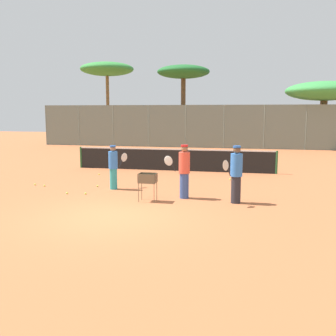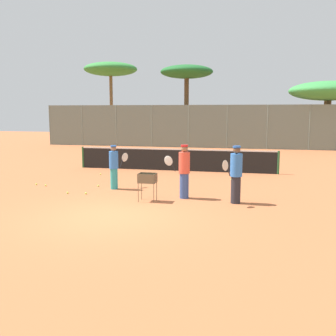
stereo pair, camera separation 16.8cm
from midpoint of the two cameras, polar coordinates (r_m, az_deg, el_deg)
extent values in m
plane|color=#B26038|center=(10.99, -7.92, -6.98)|extent=(80.00, 80.00, 0.00)
cylinder|color=#26592D|center=(20.57, -12.01, 1.56)|extent=(0.10, 0.10, 1.07)
cylinder|color=#26592D|center=(18.69, 15.99, 0.76)|extent=(0.10, 0.10, 1.07)
cube|color=black|center=(19.05, 1.30, 1.12)|extent=(9.67, 0.01, 1.01)
cube|color=white|center=(18.99, 1.31, 2.72)|extent=(9.67, 0.02, 0.06)
cylinder|color=slate|center=(35.41, -16.66, 5.99)|extent=(0.08, 0.08, 3.35)
cylinder|color=slate|center=(34.02, -12.19, 6.07)|extent=(0.08, 0.08, 3.35)
cylinder|color=slate|center=(32.85, -7.37, 6.11)|extent=(0.08, 0.08, 3.35)
cylinder|color=slate|center=(31.93, -2.24, 6.11)|extent=(0.08, 0.08, 3.35)
cylinder|color=slate|center=(31.27, 3.16, 6.06)|extent=(0.08, 0.08, 3.35)
cylinder|color=slate|center=(30.90, 8.73, 5.95)|extent=(0.08, 0.08, 3.35)
cylinder|color=slate|center=(30.82, 14.39, 5.78)|extent=(0.08, 0.08, 3.35)
cylinder|color=slate|center=(31.04, 20.01, 5.56)|extent=(0.08, 0.08, 3.35)
cube|color=slate|center=(31.05, 5.93, 6.01)|extent=(27.27, 0.01, 3.35)
cylinder|color=brown|center=(32.87, 22.14, 5.85)|extent=(0.53, 0.53, 3.66)
ellipsoid|color=#388E42|center=(32.89, 22.39, 10.31)|extent=(5.88, 5.88, 1.47)
cylinder|color=brown|center=(34.16, 2.83, 8.15)|extent=(0.39, 0.39, 5.62)
ellipsoid|color=#1E6028|center=(34.31, 2.87, 13.78)|extent=(4.47, 4.47, 1.12)
cylinder|color=brown|center=(38.60, -8.08, 8.51)|extent=(0.30, 0.30, 6.19)
ellipsoid|color=#338438|center=(38.80, -8.20, 14.02)|extent=(5.05, 5.05, 1.26)
cylinder|color=teal|center=(14.70, -7.51, -1.56)|extent=(0.27, 0.27, 0.77)
cylinder|color=blue|center=(14.60, -7.56, 1.16)|extent=(0.34, 0.34, 0.64)
sphere|color=#8C6647|center=(14.55, -7.59, 2.82)|extent=(0.21, 0.21, 0.21)
cylinder|color=#2659B2|center=(14.54, -7.60, 3.16)|extent=(0.22, 0.22, 0.05)
cylinder|color=black|center=(14.82, -6.47, 0.67)|extent=(0.10, 0.14, 0.27)
ellipsoid|color=silver|center=(14.90, -5.96, 1.57)|extent=(0.24, 0.35, 0.43)
cylinder|color=#334C8C|center=(13.04, 2.73, -2.58)|extent=(0.30, 0.30, 0.84)
cylinder|color=#E54C38|center=(12.92, 2.75, 0.77)|extent=(0.37, 0.37, 0.70)
sphere|color=#8C6647|center=(12.87, 2.77, 2.82)|extent=(0.23, 0.23, 0.23)
cylinder|color=red|center=(12.86, 2.77, 3.25)|extent=(0.24, 0.24, 0.06)
cylinder|color=black|center=(13.04, 1.20, 0.07)|extent=(0.15, 0.04, 0.27)
ellipsoid|color=silver|center=(13.06, 0.43, 1.06)|extent=(0.40, 0.06, 0.43)
cylinder|color=#26262D|center=(12.53, 10.17, -3.13)|extent=(0.30, 0.30, 0.85)
cylinder|color=blue|center=(12.40, 10.27, 0.42)|extent=(0.37, 0.37, 0.71)
sphere|color=brown|center=(12.34, 10.32, 2.59)|extent=(0.23, 0.23, 0.23)
cylinder|color=#2659B2|center=(12.34, 10.33, 3.04)|extent=(0.24, 0.24, 0.06)
cylinder|color=black|center=(12.13, 9.22, -0.58)|extent=(0.11, 0.14, 0.27)
ellipsoid|color=silver|center=(11.96, 8.71, 0.37)|extent=(0.24, 0.35, 0.43)
cylinder|color=brown|center=(12.53, -3.96, -3.59)|extent=(0.02, 0.02, 0.61)
cylinder|color=brown|center=(12.39, -1.69, -3.71)|extent=(0.02, 0.02, 0.61)
cylinder|color=brown|center=(12.86, -3.49, -3.28)|extent=(0.02, 0.02, 0.61)
cylinder|color=brown|center=(12.73, -1.28, -3.38)|extent=(0.02, 0.02, 0.61)
cube|color=brown|center=(12.57, -2.62, -2.11)|extent=(0.55, 0.40, 0.01)
cube|color=brown|center=(12.35, -2.87, -1.61)|extent=(0.55, 0.01, 0.30)
cube|color=brown|center=(12.73, -2.38, -1.31)|extent=(0.55, 0.01, 0.30)
cube|color=brown|center=(12.62, -3.82, -1.41)|extent=(0.01, 0.40, 0.30)
cube|color=brown|center=(12.47, -1.40, -1.51)|extent=(0.01, 0.40, 0.30)
sphere|color=#D1E54C|center=(12.49, -3.27, -1.75)|extent=(0.07, 0.07, 0.07)
sphere|color=#D1E54C|center=(12.58, -2.57, -1.67)|extent=(0.07, 0.07, 0.07)
sphere|color=#D1E54C|center=(12.45, -3.32, -2.03)|extent=(0.07, 0.07, 0.07)
sphere|color=#D1E54C|center=(12.45, -2.46, -2.02)|extent=(0.07, 0.07, 0.07)
sphere|color=#D1E54C|center=(12.57, -2.19, -1.68)|extent=(0.07, 0.07, 0.07)
sphere|color=#D1E54C|center=(12.52, -3.18, -1.97)|extent=(0.07, 0.07, 0.07)
sphere|color=#D1E54C|center=(12.61, -1.55, -1.88)|extent=(0.07, 0.07, 0.07)
sphere|color=#D1E54C|center=(12.60, -3.18, -1.90)|extent=(0.07, 0.07, 0.07)
sphere|color=#D1E54C|center=(12.48, -2.16, -1.99)|extent=(0.07, 0.07, 0.07)
sphere|color=#D1E54C|center=(12.42, -2.20, -1.80)|extent=(0.07, 0.07, 0.07)
sphere|color=#D1E54C|center=(15.87, -17.05, -2.42)|extent=(0.07, 0.07, 0.07)
sphere|color=#D1E54C|center=(15.30, -9.78, -2.56)|extent=(0.07, 0.07, 0.07)
sphere|color=#D1E54C|center=(14.00, -11.49, -3.61)|extent=(0.07, 0.07, 0.07)
sphere|color=#D1E54C|center=(16.24, -18.28, -2.23)|extent=(0.07, 0.07, 0.07)
sphere|color=#D1E54C|center=(16.66, 9.44, -1.66)|extent=(0.07, 0.07, 0.07)
sphere|color=#D1E54C|center=(14.22, -14.04, -3.51)|extent=(0.07, 0.07, 0.07)
sphere|color=#D1E54C|center=(18.10, -9.50, -0.88)|extent=(0.07, 0.07, 0.07)
cube|color=#3F4C8C|center=(34.12, 15.80, 3.88)|extent=(4.20, 1.70, 0.90)
cube|color=#33383D|center=(34.06, 15.52, 5.23)|extent=(2.20, 1.50, 0.70)
camera|label=1|loc=(0.08, -89.63, 0.05)|focal=42.00mm
camera|label=2|loc=(0.08, 90.37, -0.05)|focal=42.00mm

